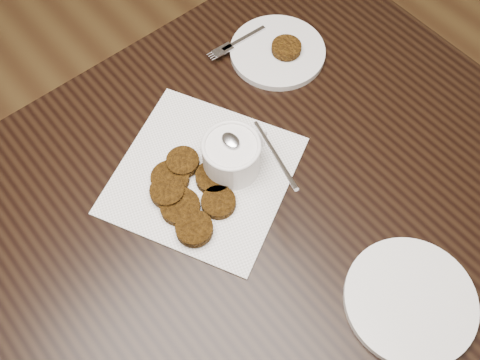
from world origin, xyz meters
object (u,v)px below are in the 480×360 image
plate_empty (410,300)px  sauce_ramekin (231,145)px  plate_with_patty (278,49)px  napkin (203,175)px  table (206,310)px

plate_empty → sauce_ramekin: bearing=98.9°
sauce_ramekin → plate_with_patty: 0.29m
napkin → sauce_ramekin: size_ratio=2.10×
plate_with_patty → sauce_ramekin: bearing=-148.6°
plate_with_patty → plate_empty: bearing=-109.5°
table → plate_empty: plate_empty is taller
table → sauce_ramekin: bearing=28.3°
napkin → plate_empty: (0.11, -0.39, 0.01)m
napkin → plate_empty: 0.41m
table → sauce_ramekin: size_ratio=9.77×
napkin → sauce_ramekin: sauce_ramekin is taller
napkin → sauce_ramekin: bearing=-20.5°
napkin → sauce_ramekin: 0.09m
sauce_ramekin → plate_empty: 0.38m
sauce_ramekin → plate_empty: (0.06, -0.37, -0.07)m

